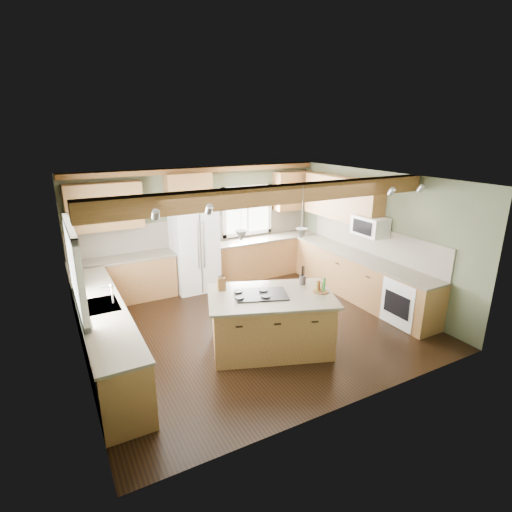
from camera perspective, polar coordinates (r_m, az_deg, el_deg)
floor at (r=7.30m, az=-0.40°, el=-9.82°), size 5.60×5.60×0.00m
ceiling at (r=6.51m, az=-0.45°, el=10.90°), size 5.60×5.60×0.00m
wall_back at (r=9.00m, az=-7.91°, el=4.25°), size 5.60×0.00×5.60m
wall_left at (r=6.09m, az=-24.47°, el=-3.89°), size 0.00×5.00×5.00m
wall_right at (r=8.42m, az=16.69°, el=2.72°), size 0.00×5.00×5.00m
ceiling_beam at (r=5.84m, az=3.27°, el=8.78°), size 5.55×0.26×0.26m
soffit_trim at (r=8.70m, az=-8.03°, el=12.08°), size 5.55×0.20×0.10m
backsplash_back at (r=9.00m, az=-7.86°, el=3.67°), size 5.58×0.03×0.58m
backsplash_right at (r=8.46m, az=16.33°, el=2.20°), size 0.03×3.70×0.58m
base_cab_back_left at (r=8.53m, az=-18.26°, el=-3.31°), size 2.02×0.60×0.88m
counter_back_left at (r=8.39m, az=-18.56°, el=-0.37°), size 2.06×0.64×0.04m
base_cab_back_right at (r=9.57m, az=1.31°, el=-0.10°), size 2.62×0.60×0.88m
counter_back_right at (r=9.44m, az=1.33°, el=2.55°), size 2.66×0.64×0.04m
base_cab_left at (r=6.49m, az=-20.87°, el=-10.42°), size 0.60×3.70×0.88m
counter_left at (r=6.30m, az=-21.33°, el=-6.72°), size 0.64×3.74×0.04m
base_cab_right at (r=8.51m, az=14.50°, el=-3.03°), size 0.60×3.70×0.88m
counter_right at (r=8.36m, az=14.75°, el=-0.08°), size 0.64×3.74×0.04m
upper_cab_back_left at (r=8.23m, az=-20.81°, el=6.62°), size 1.40×0.35×0.90m
upper_cab_over_fridge at (r=8.58m, az=-9.63°, el=9.29°), size 0.96×0.35×0.70m
upper_cab_right at (r=8.81m, az=12.14°, el=8.06°), size 0.35×2.20×0.90m
upper_cab_back_corner at (r=9.75m, az=5.21°, el=9.28°), size 0.90×0.35×0.90m
window_left at (r=6.05m, az=-24.62°, el=-1.50°), size 0.04×1.60×1.05m
window_back at (r=9.38m, az=-1.31°, el=6.53°), size 1.10×0.04×1.00m
sink at (r=6.30m, az=-21.33°, el=-6.68°), size 0.50×0.65×0.03m
faucet at (r=6.26m, az=-19.85°, el=-5.21°), size 0.02×0.02×0.28m
dishwasher at (r=5.38m, az=-18.66°, el=-16.56°), size 0.60×0.60×0.84m
oven at (r=7.68m, az=20.98°, el=-6.06°), size 0.60×0.72×0.84m
microwave at (r=8.17m, az=15.99°, el=4.15°), size 0.40×0.70×0.38m
pendant_left at (r=5.84m, az=-2.14°, el=2.89°), size 0.18×0.18×0.16m
pendant_right at (r=6.00m, az=6.52°, el=3.18°), size 0.18×0.18×0.16m
refrigerator at (r=8.66m, az=-8.77°, el=0.92°), size 0.90×0.74×1.80m
island at (r=6.42m, az=2.09°, el=-9.47°), size 2.09×1.67×0.88m
island_top at (r=6.23m, az=2.14°, el=-5.71°), size 2.24×1.83×0.04m
cooktop at (r=6.19m, az=0.76°, el=-5.53°), size 0.92×0.77×0.02m
knife_block at (r=6.36m, az=-4.98°, el=-4.02°), size 0.14×0.11×0.21m
utensil_crock at (r=6.64m, az=6.67°, el=-3.42°), size 0.14×0.14×0.14m
bottle_tray at (r=6.36m, az=9.30°, el=-4.15°), size 0.30×0.30×0.22m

